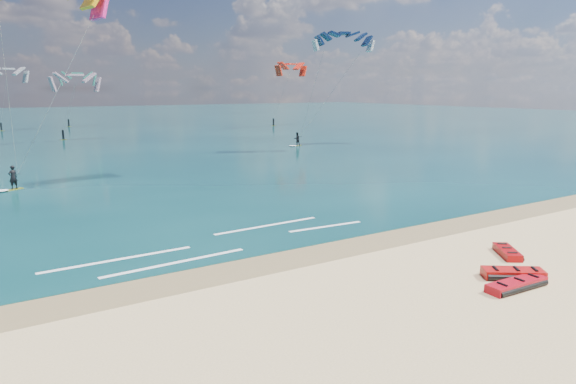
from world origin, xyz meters
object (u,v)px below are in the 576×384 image
Objects in this scene: packed_kite_left at (516,289)px; kitesurfer_main at (30,74)px; kitesurfer_far at (321,84)px; packed_kite_mid at (513,278)px; packed_kite_right at (507,255)px.

packed_kite_left is 0.19× the size of kitesurfer_main.
kitesurfer_far is (32.87, 12.49, -0.45)m from kitesurfer_main.
kitesurfer_main reaches higher than packed_kite_mid.
kitesurfer_far reaches higher than packed_kite_right.
packed_kite_mid is 31.87m from kitesurfer_main.
packed_kite_mid is at bearing -124.37° from kitesurfer_far.
kitesurfer_main is at bearing 66.84° from packed_kite_right.
packed_kite_left is at bearing -124.93° from kitesurfer_far.
packed_kite_mid reaches higher than packed_kite_right.
packed_kite_left is at bearing 165.53° from packed_kite_right.
kitesurfer_far reaches higher than packed_kite_mid.
packed_kite_right is at bearing -122.72° from kitesurfer_far.
packed_kite_right is at bearing 74.43° from packed_kite_mid.
kitesurfer_main is (-13.39, 27.75, 8.13)m from packed_kite_mid.
kitesurfer_main is at bearing 116.33° from packed_kite_left.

